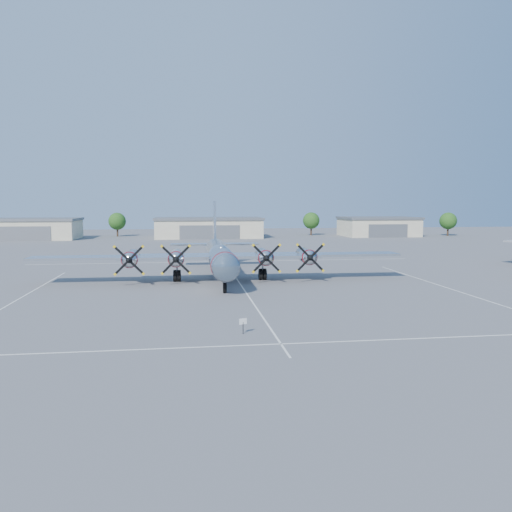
{
  "coord_description": "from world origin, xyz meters",
  "views": [
    {
      "loc": [
        -6.02,
        -53.14,
        9.1
      ],
      "look_at": [
        1.8,
        2.48,
        3.2
      ],
      "focal_mm": 35.0,
      "sensor_mm": 36.0,
      "label": 1
    }
  ],
  "objects": [
    {
      "name": "tree_east",
      "position": [
        30.0,
        88.0,
        4.22
      ],
      "size": [
        4.8,
        4.8,
        6.64
      ],
      "color": "#382619",
      "rests_on": "ground"
    },
    {
      "name": "tree_far_east",
      "position": [
        68.0,
        80.0,
        4.22
      ],
      "size": [
        4.8,
        4.8,
        6.64
      ],
      "color": "#382619",
      "rests_on": "ground"
    },
    {
      "name": "ground",
      "position": [
        0.0,
        0.0,
        0.0
      ],
      "size": [
        260.0,
        260.0,
        0.0
      ],
      "primitive_type": "plane",
      "color": "#5B5B5E",
      "rests_on": "ground"
    },
    {
      "name": "main_bomber_b29",
      "position": [
        -2.05,
        7.27,
        0.0
      ],
      "size": [
        43.44,
        30.0,
        9.53
      ],
      "primitive_type": null,
      "rotation": [
        0.0,
        0.0,
        -0.01
      ],
      "color": "silver",
      "rests_on": "ground"
    },
    {
      "name": "parking_lines",
      "position": [
        0.0,
        -1.75,
        0.01
      ],
      "size": [
        60.0,
        50.08,
        0.01
      ],
      "color": "silver",
      "rests_on": "ground"
    },
    {
      "name": "tree_west",
      "position": [
        -25.0,
        90.0,
        4.22
      ],
      "size": [
        4.8,
        4.8,
        6.64
      ],
      "color": "#382619",
      "rests_on": "ground"
    },
    {
      "name": "hangar_east",
      "position": [
        48.0,
        81.96,
        2.71
      ],
      "size": [
        20.6,
        14.6,
        5.4
      ],
      "color": "#BDB096",
      "rests_on": "ground"
    },
    {
      "name": "hangar_west",
      "position": [
        -45.0,
        81.96,
        2.71
      ],
      "size": [
        22.6,
        14.6,
        5.4
      ],
      "color": "#BDB096",
      "rests_on": "ground"
    },
    {
      "name": "info_placard",
      "position": [
        -2.15,
        -19.09,
        0.77
      ],
      "size": [
        0.55,
        0.24,
        1.09
      ],
      "rotation": [
        0.0,
        0.0,
        0.35
      ],
      "color": "black",
      "rests_on": "ground"
    },
    {
      "name": "hangar_center",
      "position": [
        0.0,
        81.96,
        2.71
      ],
      "size": [
        28.6,
        14.6,
        5.4
      ],
      "color": "#BDB096",
      "rests_on": "ground"
    }
  ]
}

